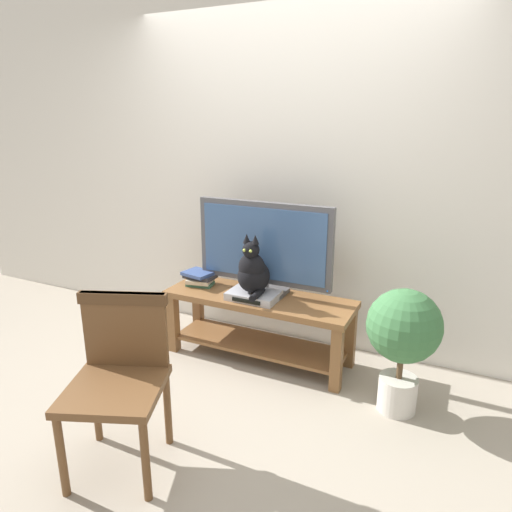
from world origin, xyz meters
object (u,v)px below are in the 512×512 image
object	(u,v)px
media_box	(254,295)
tv_stand	(259,316)
tv	(264,246)
wooden_chair	(119,369)
book_stack	(200,278)
potted_plant	(403,335)
cat	(253,271)

from	to	relation	value
media_box	tv_stand	bearing A→B (deg)	80.73
tv	media_box	bearing A→B (deg)	-94.22
wooden_chair	book_stack	bearing A→B (deg)	104.24
book_stack	potted_plant	xyz separation A→B (m)	(1.54, -0.23, -0.05)
potted_plant	tv	bearing A→B (deg)	164.18
media_box	cat	world-z (taller)	cat
cat	wooden_chair	size ratio (longest dim) A/B	0.49
tv_stand	wooden_chair	xyz separation A→B (m)	(-0.19, -1.25, 0.18)
cat	potted_plant	distance (m)	1.07
potted_plant	book_stack	bearing A→B (deg)	171.56
tv_stand	potted_plant	distance (m)	1.07
book_stack	potted_plant	bearing A→B (deg)	-8.44
tv_stand	potted_plant	size ratio (longest dim) A/B	1.76
book_stack	wooden_chair	bearing A→B (deg)	-75.76
wooden_chair	media_box	bearing A→B (deg)	81.49
tv	wooden_chair	distance (m)	1.38
tv_stand	book_stack	size ratio (longest dim) A/B	5.58
wooden_chair	cat	bearing A→B (deg)	81.33
media_box	wooden_chair	xyz separation A→B (m)	(-0.18, -1.18, -0.00)
tv	potted_plant	size ratio (longest dim) A/B	1.30
tv_stand	book_stack	xyz separation A→B (m)	(-0.51, 0.02, 0.21)
tv_stand	potted_plant	bearing A→B (deg)	-11.64
wooden_chair	book_stack	size ratio (longest dim) A/B	3.57
wooden_chair	book_stack	xyz separation A→B (m)	(-0.32, 1.26, 0.03)
cat	book_stack	bearing A→B (deg)	169.22
media_box	book_stack	world-z (taller)	book_stack
tv	potted_plant	distance (m)	1.13
wooden_chair	potted_plant	size ratio (longest dim) A/B	1.12
cat	wooden_chair	bearing A→B (deg)	-98.67
tv	book_stack	distance (m)	0.59
cat	book_stack	distance (m)	0.53
media_box	wooden_chair	world-z (taller)	wooden_chair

